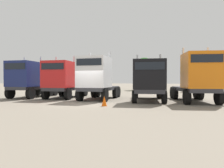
% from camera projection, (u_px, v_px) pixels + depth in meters
% --- Properties ---
extents(ground, '(200.00, 200.00, 0.00)m').
position_uv_depth(ground, '(83.00, 104.00, 14.67)').
color(ground, gray).
extents(semi_truck_navy, '(3.18, 6.00, 4.14)m').
position_uv_depth(semi_truck_navy, '(28.00, 79.00, 19.52)').
color(semi_truck_navy, '#333338').
rests_on(semi_truck_navy, ground).
extents(semi_truck_red, '(3.21, 5.92, 4.08)m').
position_uv_depth(semi_truck_red, '(62.00, 79.00, 18.70)').
color(semi_truck_red, '#333338').
rests_on(semi_truck_red, ground).
extents(semi_truck_white, '(2.95, 6.04, 4.31)m').
position_uv_depth(semi_truck_white, '(97.00, 78.00, 17.28)').
color(semi_truck_white, '#333338').
rests_on(semi_truck_white, ground).
extents(semi_truck_black, '(3.60, 6.63, 3.90)m').
position_uv_depth(semi_truck_black, '(149.00, 81.00, 15.96)').
color(semi_truck_black, '#333338').
rests_on(semi_truck_black, ground).
extents(semi_truck_orange, '(3.87, 6.63, 4.35)m').
position_uv_depth(semi_truck_orange, '(198.00, 78.00, 15.11)').
color(semi_truck_orange, '#333338').
rests_on(semi_truck_orange, ground).
extents(traffic_cone_near, '(0.36, 0.36, 0.69)m').
position_uv_depth(traffic_cone_near, '(104.00, 101.00, 13.27)').
color(traffic_cone_near, '#F2590C').
rests_on(traffic_cone_near, ground).
extents(oak_far_left, '(3.61, 3.61, 5.83)m').
position_uv_depth(oak_far_left, '(102.00, 67.00, 34.16)').
color(oak_far_left, '#4C3823').
rests_on(oak_far_left, ground).
extents(oak_far_centre, '(3.53, 3.53, 5.85)m').
position_uv_depth(oak_far_centre, '(144.00, 68.00, 35.38)').
color(oak_far_centre, '#4C3823').
rests_on(oak_far_centre, ground).
extents(oak_far_right, '(3.14, 3.14, 5.55)m').
position_uv_depth(oak_far_right, '(198.00, 66.00, 30.19)').
color(oak_far_right, '#4C3823').
rests_on(oak_far_right, ground).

